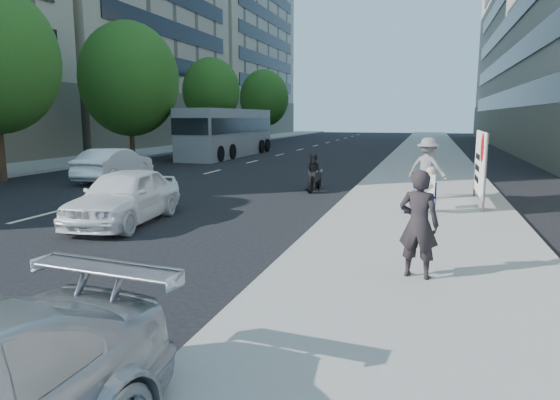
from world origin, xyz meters
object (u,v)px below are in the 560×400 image
(seated_protester, at_px, (425,187))
(motorcycle, at_px, (314,174))
(pedestrian_woman, at_px, (419,224))
(white_sedan_mid, at_px, (114,165))
(jogger, at_px, (427,168))
(protest_banner, at_px, (480,163))
(white_sedan_near, at_px, (125,196))
(bus, at_px, (229,133))

(seated_protester, distance_m, motorcycle, 5.90)
(seated_protester, bearing_deg, pedestrian_woman, -90.42)
(white_sedan_mid, bearing_deg, motorcycle, 173.45)
(jogger, bearing_deg, white_sedan_mid, 14.32)
(protest_banner, relative_size, white_sedan_mid, 0.71)
(seated_protester, height_order, white_sedan_near, seated_protester)
(pedestrian_woman, height_order, bus, bus)
(seated_protester, relative_size, jogger, 0.66)
(jogger, bearing_deg, pedestrian_woman, 112.46)
(protest_banner, distance_m, bus, 22.77)
(seated_protester, relative_size, white_sedan_near, 0.31)
(protest_banner, bearing_deg, white_sedan_mid, 170.23)
(white_sedan_mid, xyz_separation_m, bus, (-0.54, 14.39, 0.92))
(jogger, distance_m, pedestrian_woman, 8.46)
(pedestrian_woman, bearing_deg, bus, -48.58)
(protest_banner, distance_m, motorcycle, 6.05)
(seated_protester, distance_m, jogger, 2.70)
(jogger, distance_m, motorcycle, 4.42)
(motorcycle, xyz_separation_m, bus, (-9.61, 14.82, 1.00))
(bus, bearing_deg, white_sedan_mid, -88.43)
(protest_banner, bearing_deg, bus, 132.00)
(motorcycle, bearing_deg, white_sedan_mid, 175.12)
(seated_protester, height_order, jogger, jogger)
(seated_protester, relative_size, pedestrian_woman, 0.73)
(white_sedan_near, relative_size, bus, 0.35)
(pedestrian_woman, distance_m, white_sedan_mid, 16.76)
(motorcycle, bearing_deg, pedestrian_woman, -70.34)
(white_sedan_near, distance_m, motorcycle, 7.93)
(white_sedan_mid, distance_m, bus, 14.43)
(pedestrian_woman, relative_size, bus, 0.15)
(pedestrian_woman, distance_m, protest_banner, 8.11)
(protest_banner, xyz_separation_m, white_sedan_mid, (-14.69, 2.53, -0.69))
(pedestrian_woman, bearing_deg, protest_banner, -88.75)
(protest_banner, xyz_separation_m, bus, (-15.23, 16.92, 0.23))
(jogger, relative_size, white_sedan_near, 0.46)
(seated_protester, height_order, bus, bus)
(white_sedan_mid, bearing_deg, white_sedan_near, 122.54)
(jogger, relative_size, pedestrian_woman, 1.10)
(motorcycle, bearing_deg, bus, 120.78)
(motorcycle, bearing_deg, seated_protester, -48.60)
(jogger, bearing_deg, seated_protester, 112.20)
(white_sedan_near, bearing_deg, pedestrian_woman, -27.90)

